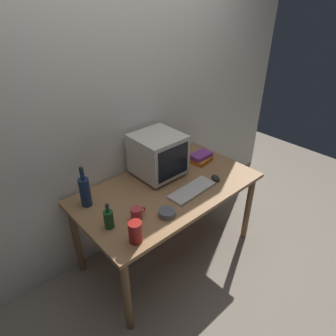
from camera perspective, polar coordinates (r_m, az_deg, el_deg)
ground_plane at (r=2.90m, az=0.00°, el=-15.69°), size 6.00×6.00×0.00m
back_wall at (r=2.51m, az=-7.44°, el=10.77°), size 4.00×0.08×2.50m
desk at (r=2.46m, az=0.00°, el=-5.28°), size 1.51×0.83×0.73m
crt_monitor at (r=2.48m, az=-1.95°, el=2.57°), size 0.38×0.39×0.37m
keyboard at (r=2.36m, az=4.65°, el=-4.30°), size 0.43×0.17×0.02m
computer_mouse at (r=2.53m, az=9.14°, el=-1.91°), size 0.09×0.11×0.04m
bottle_tall at (r=2.24m, az=-15.71°, el=-4.29°), size 0.08×0.08×0.33m
bottle_short at (r=2.03m, az=-11.36°, el=-9.51°), size 0.07×0.07×0.20m
book_stack at (r=2.77m, az=6.37°, el=2.00°), size 0.22×0.17×0.08m
mug at (r=2.09m, az=-6.06°, el=-8.74°), size 0.12×0.08×0.09m
cd_spindle at (r=2.12m, az=-0.24°, el=-8.66°), size 0.12×0.12×0.04m
metal_canister at (r=1.91m, az=-6.31°, el=-12.14°), size 0.09×0.09×0.15m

